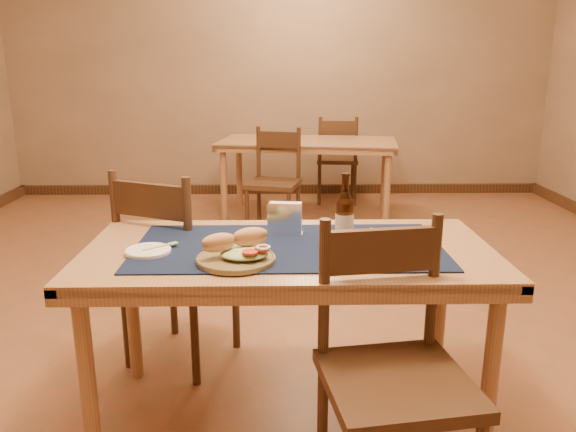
{
  "coord_description": "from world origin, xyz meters",
  "views": [
    {
      "loc": [
        -0.04,
        -2.9,
        1.44
      ],
      "look_at": [
        0.0,
        -0.7,
        0.85
      ],
      "focal_mm": 35.0,
      "sensor_mm": 36.0,
      "label": 1
    }
  ],
  "objects_px": {
    "chair_main_far": "(175,265)",
    "beer_bottle": "(344,217)",
    "main_table": "(289,267)",
    "chair_main_near": "(392,369)",
    "sandwich_plate": "(238,253)",
    "napkin_holder": "(285,219)",
    "back_table": "(308,149)"
  },
  "relations": [
    {
      "from": "sandwich_plate",
      "to": "back_table",
      "type": "bearing_deg",
      "value": 82.68
    },
    {
      "from": "main_table",
      "to": "napkin_holder",
      "type": "relative_size",
      "value": 10.18
    },
    {
      "from": "chair_main_far",
      "to": "napkin_holder",
      "type": "relative_size",
      "value": 6.28
    },
    {
      "from": "main_table",
      "to": "sandwich_plate",
      "type": "xyz_separation_m",
      "value": [
        -0.19,
        -0.18,
        0.12
      ]
    },
    {
      "from": "chair_main_far",
      "to": "chair_main_near",
      "type": "bearing_deg",
      "value": -48.05
    },
    {
      "from": "chair_main_near",
      "to": "beer_bottle",
      "type": "height_order",
      "value": "beer_bottle"
    },
    {
      "from": "chair_main_near",
      "to": "napkin_holder",
      "type": "distance_m",
      "value": 0.81
    },
    {
      "from": "main_table",
      "to": "sandwich_plate",
      "type": "relative_size",
      "value": 5.53
    },
    {
      "from": "beer_bottle",
      "to": "chair_main_far",
      "type": "bearing_deg",
      "value": 151.8
    },
    {
      "from": "main_table",
      "to": "chair_main_near",
      "type": "distance_m",
      "value": 0.62
    },
    {
      "from": "beer_bottle",
      "to": "napkin_holder",
      "type": "distance_m",
      "value": 0.27
    },
    {
      "from": "chair_main_far",
      "to": "beer_bottle",
      "type": "height_order",
      "value": "beer_bottle"
    },
    {
      "from": "main_table",
      "to": "sandwich_plate",
      "type": "distance_m",
      "value": 0.28
    },
    {
      "from": "sandwich_plate",
      "to": "beer_bottle",
      "type": "distance_m",
      "value": 0.47
    },
    {
      "from": "beer_bottle",
      "to": "napkin_holder",
      "type": "bearing_deg",
      "value": 153.91
    },
    {
      "from": "chair_main_far",
      "to": "chair_main_near",
      "type": "distance_m",
      "value": 1.29
    },
    {
      "from": "chair_main_far",
      "to": "main_table",
      "type": "bearing_deg",
      "value": -40.31
    },
    {
      "from": "back_table",
      "to": "napkin_holder",
      "type": "relative_size",
      "value": 11.23
    },
    {
      "from": "napkin_holder",
      "to": "beer_bottle",
      "type": "bearing_deg",
      "value": -26.09
    },
    {
      "from": "chair_main_near",
      "to": "beer_bottle",
      "type": "xyz_separation_m",
      "value": [
        -0.1,
        0.55,
        0.36
      ]
    },
    {
      "from": "main_table",
      "to": "sandwich_plate",
      "type": "bearing_deg",
      "value": -136.66
    },
    {
      "from": "chair_main_near",
      "to": "napkin_holder",
      "type": "bearing_deg",
      "value": 116.73
    },
    {
      "from": "main_table",
      "to": "napkin_holder",
      "type": "height_order",
      "value": "napkin_holder"
    },
    {
      "from": "chair_main_near",
      "to": "sandwich_plate",
      "type": "bearing_deg",
      "value": 147.51
    },
    {
      "from": "chair_main_far",
      "to": "beer_bottle",
      "type": "distance_m",
      "value": 0.93
    },
    {
      "from": "chair_main_near",
      "to": "sandwich_plate",
      "type": "height_order",
      "value": "chair_main_near"
    },
    {
      "from": "chair_main_far",
      "to": "sandwich_plate",
      "type": "distance_m",
      "value": 0.78
    },
    {
      "from": "main_table",
      "to": "sandwich_plate",
      "type": "height_order",
      "value": "sandwich_plate"
    },
    {
      "from": "main_table",
      "to": "chair_main_near",
      "type": "height_order",
      "value": "chair_main_near"
    },
    {
      "from": "main_table",
      "to": "chair_main_near",
      "type": "xyz_separation_m",
      "value": [
        0.32,
        -0.5,
        -0.16
      ]
    },
    {
      "from": "chair_main_far",
      "to": "beer_bottle",
      "type": "xyz_separation_m",
      "value": [
        0.76,
        -0.41,
        0.35
      ]
    },
    {
      "from": "chair_main_far",
      "to": "beer_bottle",
      "type": "relative_size",
      "value": 3.53
    }
  ]
}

